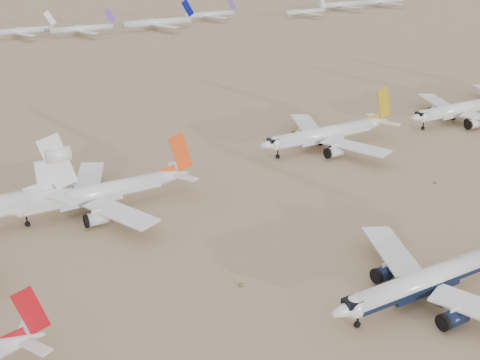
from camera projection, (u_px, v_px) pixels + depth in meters
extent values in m
plane|color=#886A4F|center=(414.00, 278.00, 116.29)|extent=(7000.00, 7000.00, 0.00)
cylinder|color=white|center=(427.00, 279.00, 107.62)|extent=(33.47, 3.96, 3.96)
cube|color=black|center=(427.00, 282.00, 107.81)|extent=(32.80, 4.02, 0.89)
sphere|color=white|center=(354.00, 307.00, 99.99)|extent=(3.96, 3.96, 3.96)
cube|color=black|center=(352.00, 302.00, 99.28)|extent=(2.77, 2.57, 0.99)
cylinder|color=black|center=(454.00, 318.00, 101.20)|extent=(4.65, 2.85, 2.85)
cube|color=white|center=(392.00, 250.00, 118.43)|extent=(12.93, 20.37, 0.62)
cylinder|color=black|center=(386.00, 272.00, 114.31)|extent=(4.65, 2.85, 2.85)
cylinder|color=black|center=(357.00, 324.00, 102.01)|extent=(1.19, 0.49, 1.19)
cylinder|color=black|center=(442.00, 302.00, 107.52)|extent=(1.66, 0.99, 1.66)
cylinder|color=black|center=(419.00, 287.00, 111.94)|extent=(1.66, 0.99, 1.66)
cone|color=white|center=(22.00, 340.00, 92.73)|extent=(6.93, 3.32, 3.32)
cube|color=white|center=(36.00, 347.00, 90.64)|extent=(4.40, 5.75, 0.20)
cube|color=white|center=(27.00, 324.00, 95.72)|extent=(4.40, 5.75, 0.20)
cube|color=#AB0C14|center=(31.00, 311.00, 91.71)|extent=(5.25, 0.27, 8.65)
cylinder|color=white|center=(459.00, 109.00, 204.19)|extent=(34.10, 4.13, 4.13)
cube|color=silver|center=(458.00, 110.00, 204.39)|extent=(33.42, 4.20, 0.93)
sphere|color=white|center=(422.00, 116.00, 196.41)|extent=(4.13, 4.13, 4.13)
cube|color=black|center=(421.00, 113.00, 195.68)|extent=(2.89, 2.69, 1.03)
cylinder|color=silver|center=(474.00, 124.00, 197.63)|extent=(4.74, 2.98, 2.98)
cube|color=white|center=(437.00, 102.00, 215.24)|extent=(13.17, 20.75, 0.64)
cylinder|color=silver|center=(435.00, 111.00, 211.07)|extent=(4.74, 2.98, 2.98)
cylinder|color=black|center=(423.00, 128.00, 198.52)|extent=(1.24, 0.52, 1.24)
cylinder|color=black|center=(467.00, 122.00, 204.07)|extent=(1.74, 1.03, 1.74)
cylinder|color=black|center=(453.00, 117.00, 208.68)|extent=(1.74, 1.03, 1.74)
cylinder|color=white|center=(323.00, 134.00, 180.30)|extent=(34.12, 4.15, 4.15)
cube|color=silver|center=(323.00, 136.00, 180.51)|extent=(33.44, 4.21, 0.93)
sphere|color=white|center=(275.00, 144.00, 172.53)|extent=(4.15, 4.15, 4.15)
cube|color=black|center=(273.00, 140.00, 171.79)|extent=(2.90, 2.70, 1.04)
cone|color=white|center=(377.00, 122.00, 189.80)|extent=(8.53, 4.15, 4.15)
cube|color=white|center=(355.00, 147.00, 172.21)|extent=(13.18, 20.77, 0.64)
cube|color=white|center=(389.00, 123.00, 187.21)|extent=(5.42, 7.08, 0.25)
cylinder|color=silver|center=(335.00, 152.00, 173.74)|extent=(4.74, 2.99, 2.99)
cube|color=white|center=(306.00, 124.00, 191.38)|extent=(13.18, 20.77, 0.64)
cube|color=white|center=(372.00, 117.00, 193.49)|extent=(5.42, 7.08, 0.25)
cylinder|color=silver|center=(301.00, 135.00, 187.20)|extent=(4.74, 2.99, 2.99)
cube|color=gold|center=(384.00, 103.00, 188.53)|extent=(6.47, 0.33, 10.66)
cylinder|color=black|center=(278.00, 156.00, 174.64)|extent=(1.24, 0.52, 1.24)
cylinder|color=black|center=(332.00, 148.00, 180.19)|extent=(1.74, 1.04, 1.74)
cylinder|color=black|center=(320.00, 142.00, 184.81)|extent=(1.74, 1.04, 1.74)
cylinder|color=white|center=(93.00, 193.00, 141.27)|extent=(33.19, 4.06, 4.06)
cube|color=silver|center=(93.00, 195.00, 141.47)|extent=(32.52, 4.12, 0.91)
sphere|color=white|center=(20.00, 209.00, 133.70)|extent=(4.06, 4.06, 4.06)
cube|color=black|center=(17.00, 205.00, 132.98)|extent=(2.84, 2.64, 1.01)
cone|color=white|center=(173.00, 175.00, 150.50)|extent=(8.30, 4.06, 4.06)
cube|color=white|center=(121.00, 213.00, 133.39)|extent=(12.82, 20.20, 0.63)
cube|color=white|center=(185.00, 177.00, 147.98)|extent=(5.27, 6.89, 0.24)
cylinder|color=silver|center=(97.00, 219.00, 134.88)|extent=(4.61, 2.92, 2.92)
cube|color=white|center=(89.00, 177.00, 152.04)|extent=(12.82, 20.20, 0.63)
cube|color=white|center=(173.00, 167.00, 154.09)|extent=(5.27, 6.89, 0.24)
cylinder|color=silver|center=(77.00, 192.00, 147.98)|extent=(4.61, 2.92, 2.92)
cube|color=#E74615|center=(181.00, 152.00, 149.26)|extent=(6.29, 0.32, 10.36)
cylinder|color=black|center=(27.00, 224.00, 135.77)|extent=(1.22, 0.51, 1.22)
cylinder|color=black|center=(104.00, 211.00, 141.15)|extent=(1.70, 1.01, 1.70)
cylinder|color=black|center=(97.00, 202.00, 145.67)|extent=(1.70, 1.01, 1.70)
cone|color=white|center=(48.00, 195.00, 136.50)|extent=(10.84, 5.19, 5.19)
cube|color=white|center=(63.00, 198.00, 133.22)|extent=(6.88, 9.00, 0.31)
cube|color=white|center=(52.00, 183.00, 141.18)|extent=(6.88, 9.00, 0.31)
cube|color=white|center=(57.00, 162.00, 134.90)|extent=(8.22, 0.42, 13.54)
cylinder|color=white|center=(58.00, 155.00, 134.37)|extent=(5.42, 3.36, 3.36)
cylinder|color=silver|center=(21.00, 31.00, 351.75)|extent=(36.83, 3.64, 3.64)
cube|color=white|center=(50.00, 18.00, 357.21)|extent=(7.33, 0.36, 9.24)
cube|color=silver|center=(25.00, 34.00, 344.37)|extent=(9.70, 16.95, 0.36)
cube|color=silver|center=(18.00, 30.00, 359.56)|extent=(9.70, 16.95, 0.36)
cylinder|color=silver|center=(82.00, 29.00, 358.79)|extent=(37.70, 3.73, 3.73)
cube|color=#5C389C|center=(110.00, 16.00, 364.38)|extent=(7.51, 0.37, 9.46)
cube|color=silver|center=(87.00, 32.00, 351.24)|extent=(9.93, 17.36, 0.37)
cube|color=silver|center=(78.00, 27.00, 366.79)|extent=(9.93, 17.36, 0.37)
cylinder|color=silver|center=(158.00, 22.00, 378.87)|extent=(44.84, 4.43, 4.43)
cube|color=#010572|center=(188.00, 8.00, 385.52)|extent=(8.93, 0.44, 11.25)
cube|color=silver|center=(165.00, 26.00, 369.89)|extent=(11.81, 20.64, 0.44)
cube|color=silver|center=(151.00, 21.00, 388.38)|extent=(11.81, 20.64, 0.44)
cylinder|color=silver|center=(210.00, 14.00, 413.85)|extent=(36.89, 3.65, 3.65)
cube|color=#5C389C|center=(232.00, 4.00, 419.31)|extent=(7.35, 0.36, 9.25)
cube|color=silver|center=(216.00, 17.00, 406.46)|extent=(9.72, 16.98, 0.36)
cube|color=silver|center=(203.00, 14.00, 421.67)|extent=(9.72, 16.98, 0.36)
cylinder|color=silver|center=(305.00, 12.00, 427.94)|extent=(32.79, 3.24, 3.24)
cube|color=white|center=(323.00, 2.00, 432.80)|extent=(6.53, 0.32, 8.22)
cube|color=silver|center=(312.00, 14.00, 421.37)|extent=(8.64, 15.09, 0.32)
cube|color=silver|center=(298.00, 11.00, 434.89)|extent=(8.64, 15.09, 0.32)
cylinder|color=silver|center=(342.00, 5.00, 460.33)|extent=(42.52, 4.20, 4.20)
cube|color=silver|center=(351.00, 7.00, 451.81)|extent=(11.20, 19.58, 0.42)
cube|color=silver|center=(333.00, 4.00, 469.35)|extent=(11.20, 19.58, 0.42)
cylinder|color=silver|center=(383.00, 1.00, 479.56)|extent=(40.24, 3.98, 3.98)
cube|color=silver|center=(392.00, 4.00, 471.50)|extent=(10.60, 18.52, 0.40)
cube|color=silver|center=(374.00, 1.00, 488.09)|extent=(10.60, 18.52, 0.40)
ellipsoid|color=brown|center=(241.00, 284.00, 113.78)|extent=(0.98, 0.98, 0.54)
ellipsoid|color=brown|center=(435.00, 182.00, 158.16)|extent=(0.98, 0.98, 0.54)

